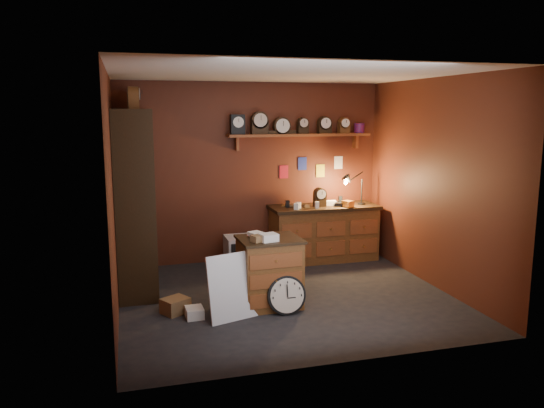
% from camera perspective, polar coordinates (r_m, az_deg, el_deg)
% --- Properties ---
extents(floor, '(4.00, 4.00, 0.00)m').
position_cam_1_polar(floor, '(6.67, 1.55, -9.97)').
color(floor, black).
rests_on(floor, ground).
extents(room_shell, '(4.02, 3.62, 2.71)m').
position_cam_1_polar(room_shell, '(6.41, 1.73, 5.01)').
color(room_shell, '#572514').
rests_on(room_shell, ground).
extents(shelving_unit, '(0.47, 1.60, 2.58)m').
position_cam_1_polar(shelving_unit, '(7.05, -14.88, 1.30)').
color(shelving_unit, black).
rests_on(shelving_unit, ground).
extents(workbench, '(1.66, 0.66, 1.36)m').
position_cam_1_polar(workbench, '(8.21, 5.59, -2.76)').
color(workbench, brown).
rests_on(workbench, ground).
extents(low_cabinet, '(0.74, 0.63, 0.91)m').
position_cam_1_polar(low_cabinet, '(6.26, -0.26, -7.04)').
color(low_cabinet, brown).
rests_on(low_cabinet, ground).
extents(big_round_clock, '(0.45, 0.15, 0.45)m').
position_cam_1_polar(big_round_clock, '(6.08, 1.56, -9.79)').
color(big_round_clock, black).
rests_on(big_round_clock, ground).
extents(white_panel, '(0.59, 0.32, 0.75)m').
position_cam_1_polar(white_panel, '(6.03, -4.26, -12.21)').
color(white_panel, silver).
rests_on(white_panel, ground).
extents(mini_fridge, '(0.45, 0.47, 0.47)m').
position_cam_1_polar(mini_fridge, '(7.82, -3.35, -5.18)').
color(mini_fridge, silver).
rests_on(mini_fridge, ground).
extents(floor_box_a, '(0.36, 0.35, 0.17)m').
position_cam_1_polar(floor_box_a, '(6.25, -10.36, -10.70)').
color(floor_box_a, brown).
rests_on(floor_box_a, ground).
extents(floor_box_b, '(0.20, 0.24, 0.11)m').
position_cam_1_polar(floor_box_b, '(6.09, -8.34, -11.48)').
color(floor_box_b, white).
rests_on(floor_box_b, ground).
extents(floor_box_c, '(0.28, 0.25, 0.18)m').
position_cam_1_polar(floor_box_c, '(7.51, -2.26, -6.97)').
color(floor_box_c, brown).
rests_on(floor_box_c, ground).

